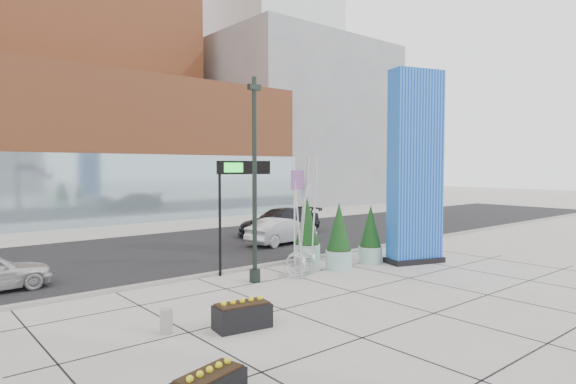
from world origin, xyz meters
TOP-DOWN VIEW (x-y plane):
  - ground at (0.00, 0.00)m, footprint 160.00×160.00m
  - street_asphalt at (0.00, 10.00)m, footprint 80.00×12.00m
  - curb_edge at (0.00, 4.00)m, footprint 80.00×0.30m
  - tower_podium at (1.00, 27.00)m, footprint 34.00×10.00m
  - tower_glass_front at (1.00, 22.20)m, footprint 34.00×0.60m
  - building_grey_parking at (26.00, 32.00)m, footprint 20.00×18.00m
  - building_pale_office at (36.00, 48.00)m, footprint 16.00×16.00m
  - blue_pylon at (6.60, 0.63)m, footprint 2.66×1.78m
  - lamp_post at (-0.67, 2.18)m, footprint 0.46×0.40m
  - public_art_sculpture at (1.53, 2.18)m, footprint 2.20×1.66m
  - concrete_bollard at (-5.45, -0.71)m, footprint 0.31×0.31m
  - overhead_street_sign at (-0.36, 3.80)m, footprint 1.95×0.93m
  - round_planter_east at (5.12, 1.80)m, footprint 0.99×0.99m
  - round_planter_mid at (3.20, 1.80)m, footprint 1.07×1.07m
  - round_planter_west at (3.11, 3.60)m, footprint 1.12×1.12m
  - box_planter_north at (-3.80, -1.59)m, footprint 1.50×0.92m
  - car_silver_mid at (5.36, 8.05)m, footprint 4.34×2.02m
  - car_dark_east at (7.44, 10.79)m, footprint 5.50×2.40m

SIDE VIEW (x-z plane):
  - ground at x=0.00m, z-range 0.00..0.00m
  - street_asphalt at x=0.00m, z-range 0.00..0.02m
  - curb_edge at x=0.00m, z-range 0.00..0.12m
  - concrete_bollard at x=-5.45m, z-range 0.00..0.61m
  - box_planter_north at x=-3.80m, z-range -0.03..0.74m
  - car_silver_mid at x=5.36m, z-range 0.00..1.38m
  - car_dark_east at x=7.44m, z-range 0.00..1.57m
  - round_planter_east at x=5.12m, z-range -0.07..2.42m
  - public_art_sculpture at x=1.53m, z-range -1.07..3.42m
  - round_planter_mid at x=3.20m, z-range -0.07..2.60m
  - round_planter_west at x=3.11m, z-range -0.07..2.73m
  - tower_glass_front at x=1.00m, z-range 0.00..5.00m
  - lamp_post at x=-0.67m, z-range -0.65..6.55m
  - overhead_street_sign at x=-0.36m, z-range 1.54..5.86m
  - blue_pylon at x=6.60m, z-range -0.14..8.00m
  - tower_podium at x=1.00m, z-range 0.00..11.00m
  - building_grey_parking at x=26.00m, z-range 0.00..18.00m
  - building_pale_office at x=36.00m, z-range 0.00..55.00m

